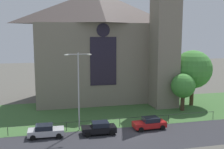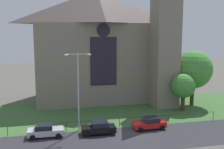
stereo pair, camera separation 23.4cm
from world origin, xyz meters
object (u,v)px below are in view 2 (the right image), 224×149
parked_car_black (99,128)px  parked_car_red (149,123)px  streetlamp_near (78,83)px  church_building (102,44)px  parked_car_silver (45,131)px  tree_right_far (193,70)px  tree_right_near (183,86)px

parked_car_black → parked_car_red: 6.71m
streetlamp_near → parked_car_black: size_ratio=2.32×
church_building → parked_car_silver: church_building is taller
tree_right_far → parked_car_black: 21.40m
streetlamp_near → parked_car_silver: 6.96m
tree_right_far → parked_car_black: tree_right_far is taller
parked_car_red → parked_car_black: bearing=0.3°
church_building → parked_car_black: 20.56m
tree_right_far → streetlamp_near: bearing=-158.6°
tree_right_near → parked_car_red: (-8.33, -6.89, -3.23)m
parked_car_red → church_building: bearing=-83.1°
church_building → parked_car_silver: size_ratio=6.09×
church_building → parked_car_red: 20.13m
church_building → tree_right_far: church_building is taller
church_building → tree_right_far: (14.25, -7.93, -4.07)m
streetlamp_near → parked_car_black: bearing=-40.3°
parked_car_silver → parked_car_black: (6.38, -0.53, 0.00)m
church_building → tree_right_near: church_building is taller
tree_right_near → parked_car_red: tree_right_near is taller
tree_right_near → parked_car_silver: bearing=-162.8°
church_building → parked_car_black: bearing=-102.5°
church_building → parked_car_black: church_building is taller
tree_right_far → parked_car_red: 15.92m
streetlamp_near → parked_car_silver: bearing=-162.2°
parked_car_red → tree_right_near: bearing=-142.4°
streetlamp_near → parked_car_silver: size_ratio=2.32×
tree_right_near → parked_car_red: bearing=-140.4°
tree_right_near → parked_car_silver: 22.65m
parked_car_silver → parked_car_black: size_ratio=1.00×
tree_right_far → parked_car_red: (-11.48, -9.59, -5.46)m
tree_right_far → parked_car_silver: bearing=-159.2°
parked_car_silver → parked_car_black: 6.41m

